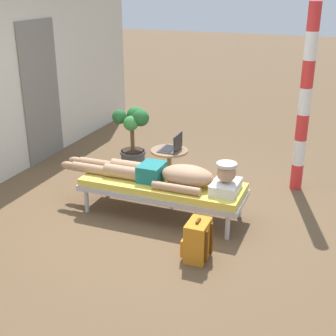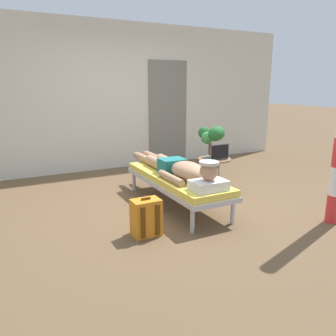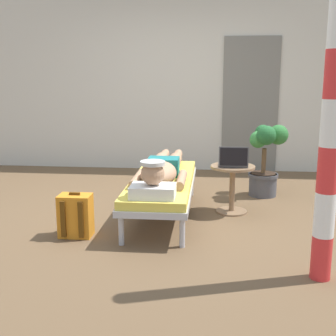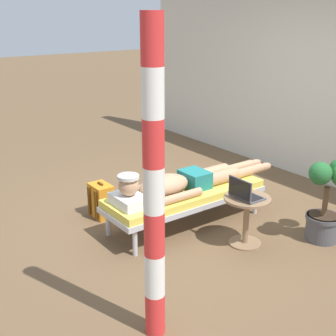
# 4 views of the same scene
# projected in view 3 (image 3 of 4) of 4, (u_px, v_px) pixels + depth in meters

# --- Properties ---
(ground_plane) EXTENTS (40.00, 40.00, 0.00)m
(ground_plane) POSITION_uv_depth(u_px,v_px,m) (157.00, 211.00, 4.90)
(ground_plane) COLOR brown
(house_wall_back) EXTENTS (7.60, 0.20, 2.70)m
(house_wall_back) POSITION_uv_depth(u_px,v_px,m) (180.00, 83.00, 6.87)
(house_wall_back) COLOR beige
(house_wall_back) RESTS_ON ground
(house_door_panel) EXTENTS (0.84, 0.03, 2.04)m
(house_door_panel) POSITION_uv_depth(u_px,v_px,m) (250.00, 105.00, 6.73)
(house_door_panel) COLOR slate
(house_door_panel) RESTS_ON ground
(lounge_chair) EXTENTS (0.64, 1.90, 0.42)m
(lounge_chair) POSITION_uv_depth(u_px,v_px,m) (162.00, 185.00, 4.69)
(lounge_chair) COLOR #B7B7BC
(lounge_chair) RESTS_ON ground
(person_reclining) EXTENTS (0.53, 2.17, 0.33)m
(person_reclining) POSITION_uv_depth(u_px,v_px,m) (161.00, 170.00, 4.58)
(person_reclining) COLOR white
(person_reclining) RESTS_ON lounge_chair
(side_table) EXTENTS (0.48, 0.48, 0.52)m
(side_table) POSITION_uv_depth(u_px,v_px,m) (232.00, 181.00, 4.81)
(side_table) COLOR #8C6B4C
(side_table) RESTS_ON ground
(laptop) EXTENTS (0.31, 0.24, 0.23)m
(laptop) POSITION_uv_depth(u_px,v_px,m) (233.00, 161.00, 4.71)
(laptop) COLOR #4C4C51
(laptop) RESTS_ON side_table
(backpack) EXTENTS (0.30, 0.26, 0.42)m
(backpack) POSITION_uv_depth(u_px,v_px,m) (76.00, 216.00, 4.14)
(backpack) COLOR orange
(backpack) RESTS_ON ground
(potted_plant) EXTENTS (0.47, 0.55, 0.89)m
(potted_plant) POSITION_uv_depth(u_px,v_px,m) (265.00, 158.00, 5.45)
(potted_plant) COLOR #4C4C51
(potted_plant) RESTS_ON ground
(porch_post) EXTENTS (0.15, 0.15, 2.33)m
(porch_post) POSITION_uv_depth(u_px,v_px,m) (332.00, 123.00, 3.07)
(porch_post) COLOR red
(porch_post) RESTS_ON ground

